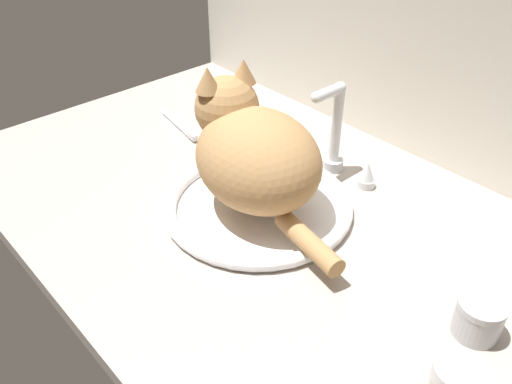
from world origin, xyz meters
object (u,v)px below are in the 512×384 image
object	(u,v)px
toothbrush	(180,126)
faucet	(333,139)
sink_basin	(256,206)
metal_jar	(479,318)
cat	(250,151)

from	to	relation	value
toothbrush	faucet	bearing A→B (deg)	19.92
sink_basin	faucet	distance (cm)	20.61
sink_basin	metal_jar	distance (cm)	40.15
cat	toothbrush	bearing A→B (deg)	167.20
sink_basin	metal_jar	size ratio (longest dim) A/B	5.22
metal_jar	toothbrush	world-z (taller)	metal_jar
faucet	cat	bearing A→B (deg)	-95.56
sink_basin	cat	xyz separation A→B (cm)	(-1.89, 0.36, 10.23)
cat	metal_jar	bearing A→B (deg)	4.51
cat	toothbrush	xyz separation A→B (cm)	(-31.69, 7.20, -10.63)
sink_basin	toothbrush	bearing A→B (deg)	167.31
faucet	toothbrush	world-z (taller)	faucet
metal_jar	toothbrush	xyz separation A→B (cm)	(-73.51, 3.90, -2.23)
sink_basin	cat	bearing A→B (deg)	169.23
sink_basin	toothbrush	xyz separation A→B (cm)	(-33.58, 7.56, -0.39)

